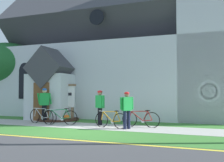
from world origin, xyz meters
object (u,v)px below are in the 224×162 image
at_px(bicycle_green, 141,119).
at_px(bicycle_black, 60,117).
at_px(cyclist_in_orange_jersey, 44,102).
at_px(cyclist_in_blue_jersey, 127,107).
at_px(yard_deciduous_tree, 9,65).
at_px(cyclist_in_green_jersey, 100,105).
at_px(church_sign, 60,97).
at_px(bicycle_orange, 111,120).
at_px(bicycle_blue, 41,116).

bearing_deg(bicycle_green, bicycle_black, -172.81).
distance_m(bicycle_green, cyclist_in_orange_jersey, 5.30).
xyz_separation_m(cyclist_in_blue_jersey, yard_deciduous_tree, (-10.35, 4.39, 2.58)).
xyz_separation_m(cyclist_in_orange_jersey, yard_deciduous_tree, (-5.50, 3.42, 2.44)).
distance_m(bicycle_green, cyclist_in_blue_jersey, 1.09).
height_order(cyclist_in_green_jersey, yard_deciduous_tree, yard_deciduous_tree).
bearing_deg(cyclist_in_blue_jersey, cyclist_in_orange_jersey, 168.75).
xyz_separation_m(church_sign, cyclist_in_green_jersey, (3.01, -1.32, -0.34)).
relative_size(bicycle_green, cyclist_in_green_jersey, 1.06).
distance_m(cyclist_in_orange_jersey, yard_deciduous_tree, 6.92).
relative_size(cyclist_in_green_jersey, cyclist_in_blue_jersey, 1.04).
bearing_deg(bicycle_black, cyclist_in_orange_jersey, 155.39).
xyz_separation_m(church_sign, bicycle_orange, (3.84, -2.04, -0.95)).
bearing_deg(cyclist_in_orange_jersey, cyclist_in_blue_jersey, -11.25).
bearing_deg(yard_deciduous_tree, bicycle_blue, -35.12).
relative_size(bicycle_orange, bicycle_green, 0.94).
bearing_deg(bicycle_green, yard_deciduous_tree, 161.77).
xyz_separation_m(bicycle_orange, yard_deciduous_tree, (-9.56, 4.26, 3.14)).
distance_m(bicycle_orange, bicycle_green, 1.39).
distance_m(cyclist_in_blue_jersey, yard_deciduous_tree, 11.53).
xyz_separation_m(cyclist_in_green_jersey, yard_deciduous_tree, (-8.73, 3.54, 2.53)).
xyz_separation_m(bicycle_black, cyclist_in_green_jersey, (1.90, 0.49, 0.61)).
relative_size(bicycle_blue, cyclist_in_orange_jersey, 0.94).
relative_size(bicycle_orange, yard_deciduous_tree, 0.32).
height_order(cyclist_in_blue_jersey, yard_deciduous_tree, yard_deciduous_tree).
xyz_separation_m(bicycle_green, cyclist_in_green_jersey, (-2.02, 0.00, 0.61)).
distance_m(bicycle_blue, yard_deciduous_tree, 7.72).
xyz_separation_m(bicycle_black, bicycle_blue, (-1.06, -0.03, 0.01)).
distance_m(bicycle_orange, cyclist_in_blue_jersey, 0.97).
distance_m(bicycle_black, bicycle_blue, 1.06).
xyz_separation_m(bicycle_black, bicycle_green, (3.91, 0.49, -0.00)).
bearing_deg(bicycle_blue, bicycle_orange, -2.98).
distance_m(cyclist_in_green_jersey, yard_deciduous_tree, 9.76).
height_order(bicycle_orange, cyclist_in_blue_jersey, cyclist_in_blue_jersey).
distance_m(church_sign, cyclist_in_green_jersey, 3.30).
bearing_deg(yard_deciduous_tree, cyclist_in_green_jersey, -22.06).
bearing_deg(bicycle_black, cyclist_in_blue_jersey, -5.71).
bearing_deg(church_sign, yard_deciduous_tree, 158.79).
distance_m(bicycle_green, bicycle_blue, 5.00).
distance_m(church_sign, cyclist_in_orange_jersey, 1.24).
xyz_separation_m(bicycle_orange, bicycle_green, (1.19, 0.72, 0.01)).
bearing_deg(bicycle_blue, yard_deciduous_tree, 144.88).
distance_m(cyclist_in_orange_jersey, cyclist_in_green_jersey, 3.24).
bearing_deg(cyclist_in_orange_jersey, bicycle_black, -24.61).
bearing_deg(yard_deciduous_tree, cyclist_in_blue_jersey, -22.97).
height_order(bicycle_blue, cyclist_in_green_jersey, cyclist_in_green_jersey).
bearing_deg(bicycle_black, bicycle_orange, -4.70).
bearing_deg(cyclist_in_blue_jersey, yard_deciduous_tree, 157.03).
bearing_deg(bicycle_orange, yard_deciduous_tree, 156.00).
bearing_deg(bicycle_black, bicycle_green, 7.19).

